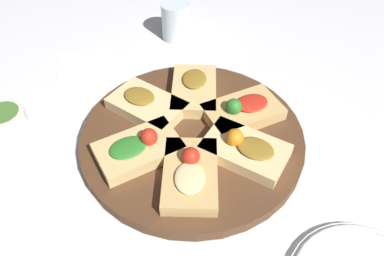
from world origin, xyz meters
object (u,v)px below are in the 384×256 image
Objects in this scene: napkin_stack at (82,63)px; dipping_bowl at (4,118)px; serving_board at (192,137)px; water_glass at (176,21)px.

dipping_bowl is (0.19, 0.14, 0.01)m from napkin_stack.
water_glass is at bearing -107.76° from serving_board.
dipping_bowl is (0.44, 0.16, -0.03)m from water_glass.
water_glass is 1.11× the size of dipping_bowl.
serving_board is 0.37m from water_glass.
serving_board is 0.38m from dipping_bowl.
serving_board is 5.00× the size of dipping_bowl.
dipping_bowl is at bearing -31.22° from serving_board.
napkin_stack is (0.14, -0.34, -0.01)m from serving_board.
water_glass reaches higher than napkin_stack.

